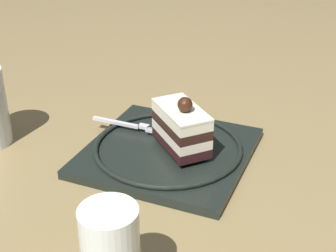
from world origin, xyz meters
name	(u,v)px	position (x,y,z in m)	size (l,w,h in m)	color
ground_plane	(183,149)	(0.00, 0.00, 0.00)	(2.40, 2.40, 0.00)	olive
dessert_plate	(168,150)	(0.03, -0.01, 0.01)	(0.25, 0.25, 0.02)	black
cake_slice	(181,127)	(0.02, 0.01, 0.05)	(0.10, 0.11, 0.08)	black
fork	(131,125)	(0.01, -0.09, 0.02)	(0.02, 0.12, 0.00)	silver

